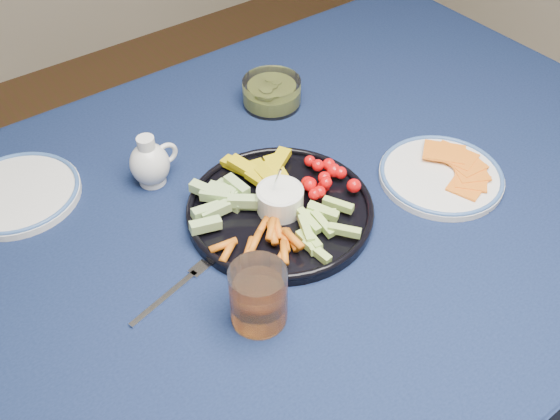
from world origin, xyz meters
TOP-DOWN VIEW (x-y plane):
  - dining_table at (0.00, 0.00)m, footprint 1.67×1.07m
  - crudite_platter at (0.00, -0.01)m, footprint 0.33×0.33m
  - creamer_pitcher at (-0.13, 0.20)m, footprint 0.09×0.07m
  - pickle_bowl at (0.19, 0.27)m, footprint 0.12×0.12m
  - cheese_plate at (0.30, -0.12)m, footprint 0.23×0.23m
  - juice_tumbler at (-0.15, -0.17)m, footprint 0.09×0.09m
  - fork_left at (-0.22, -0.05)m, footprint 0.16×0.05m
  - fork_right at (0.28, -0.17)m, footprint 0.10×0.14m
  - side_plate_extra at (-0.35, 0.31)m, footprint 0.22×0.22m

SIDE VIEW (x-z plane):
  - dining_table at x=0.00m, z-range 0.29..1.03m
  - fork_right at x=0.28m, z-range 0.75..0.75m
  - fork_left at x=-0.22m, z-range 0.75..0.75m
  - side_plate_extra at x=-0.35m, z-range 0.75..0.76m
  - cheese_plate at x=0.30m, z-range 0.74..0.77m
  - crudite_platter at x=0.00m, z-range 0.71..0.82m
  - pickle_bowl at x=0.19m, z-range 0.74..0.80m
  - creamer_pitcher at x=-0.13m, z-range 0.74..0.84m
  - juice_tumbler at x=-0.15m, z-range 0.74..0.84m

